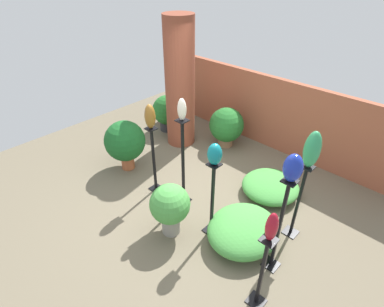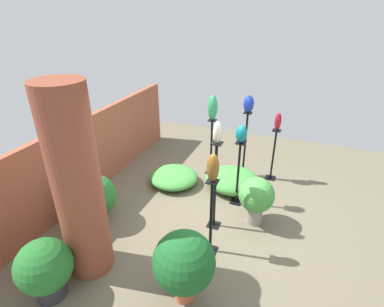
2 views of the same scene
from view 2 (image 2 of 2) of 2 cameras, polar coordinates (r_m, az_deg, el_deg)
ground_plane at (r=5.30m, az=3.22°, el=-12.13°), size 8.00×8.00×0.00m
brick_wall_back at (r=5.95m, az=-19.12°, el=-0.48°), size 5.60×0.12×1.50m
brick_pillar at (r=3.96m, az=-20.96°, el=-5.86°), size 0.60×0.60×2.61m
pedestal_jade at (r=6.34m, az=3.70°, el=0.79°), size 0.20×0.20×1.22m
pedestal_teal at (r=5.41m, az=8.74°, el=-4.31°), size 0.20×0.20×1.23m
pedestal_ruby at (r=6.35m, az=15.19°, el=-0.68°), size 0.20×0.20×1.10m
pedestal_ivory at (r=4.74m, az=4.39°, el=-6.92°), size 0.20×0.20×1.51m
pedestal_cobalt at (r=6.22m, az=10.02°, el=0.97°), size 0.20×0.20×1.44m
pedestal_bronze at (r=4.36m, az=3.66°, el=-12.65°), size 0.20×0.20×1.22m
art_vase_jade at (r=6.00m, az=3.95°, el=8.68°), size 0.20×0.20×0.51m
art_vase_teal at (r=5.04m, az=9.38°, el=3.68°), size 0.19×0.19×0.30m
art_vase_ruby at (r=6.05m, az=16.05°, el=5.87°), size 0.13×0.13×0.36m
art_vase_ivory at (r=4.28m, az=4.84°, el=4.05°), size 0.13×0.12×0.33m
art_vase_cobalt at (r=5.88m, az=10.75°, el=9.25°), size 0.21×0.20×0.34m
art_vase_bronze at (r=3.87m, az=4.02°, el=-2.74°), size 0.17×0.17×0.40m
potted_plant_walkway_edge at (r=3.75m, az=-1.53°, el=-20.11°), size 0.76×0.76×0.98m
potted_plant_back_center at (r=5.21m, az=-18.17°, el=-7.89°), size 0.73×0.73×0.86m
potted_plant_front_left at (r=5.03m, az=12.15°, el=-8.07°), size 0.58×0.58×0.83m
potted_plant_front_right at (r=4.25m, az=-26.26°, el=-18.97°), size 0.67×0.67×0.84m
foliage_bed_east at (r=6.13m, az=-3.48°, el=-4.48°), size 0.96×0.99×0.30m
foliage_bed_west at (r=6.00m, az=7.74°, el=-5.02°), size 0.98×1.09×0.38m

